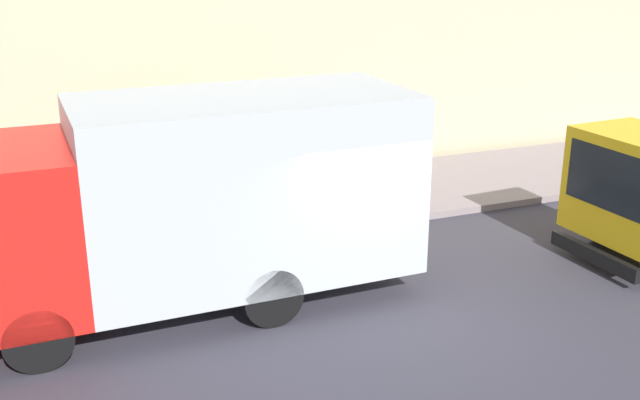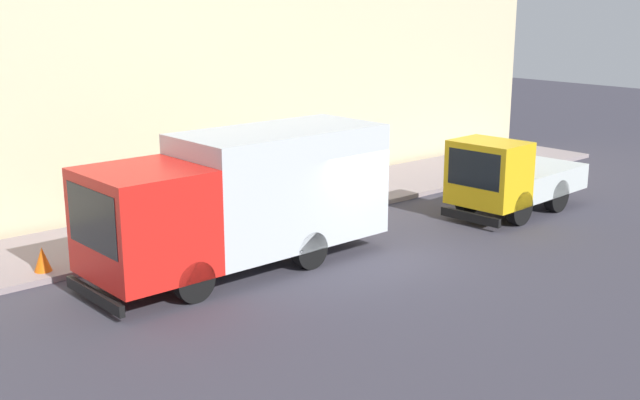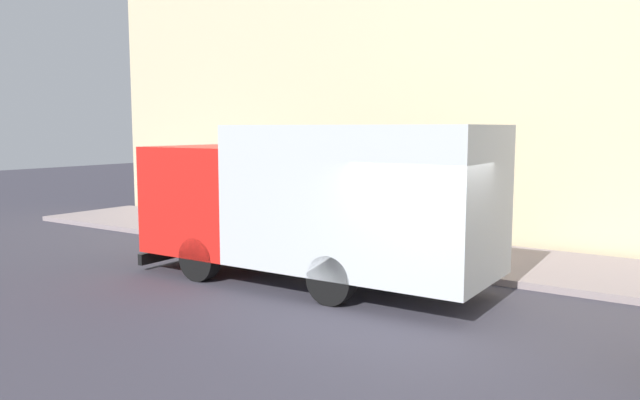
% 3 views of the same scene
% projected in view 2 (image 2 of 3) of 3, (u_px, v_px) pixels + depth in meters
% --- Properties ---
extents(ground, '(80.00, 80.00, 0.00)m').
position_uv_depth(ground, '(367.00, 254.00, 19.21)').
color(ground, '#3A3843').
extents(sidewalk, '(3.55, 30.00, 0.14)m').
position_uv_depth(sidewalk, '(251.00, 212.00, 22.70)').
color(sidewalk, gray).
rests_on(sidewalk, ground).
extents(building_facade, '(0.50, 30.00, 10.18)m').
position_uv_depth(building_facade, '(202.00, 32.00, 23.13)').
color(building_facade, beige).
rests_on(building_facade, ground).
extents(large_utility_truck, '(2.53, 7.32, 3.11)m').
position_uv_depth(large_utility_truck, '(244.00, 196.00, 17.89)').
color(large_utility_truck, red).
rests_on(large_utility_truck, ground).
extents(small_flatbed_truck, '(2.25, 4.83, 2.25)m').
position_uv_depth(small_flatbed_truck, '(510.00, 178.00, 22.56)').
color(small_flatbed_truck, yellow).
rests_on(small_flatbed_truck, ground).
extents(pedestrian_walking, '(0.49, 0.49, 1.72)m').
position_uv_depth(pedestrian_walking, '(115.00, 211.00, 19.09)').
color(pedestrian_walking, '#50304F').
rests_on(pedestrian_walking, sidewalk).
extents(traffic_cone_orange, '(0.39, 0.39, 0.56)m').
position_uv_depth(traffic_cone_orange, '(42.00, 259.00, 17.51)').
color(traffic_cone_orange, orange).
rests_on(traffic_cone_orange, sidewalk).
extents(street_sign_post, '(0.44, 0.08, 2.30)m').
position_uv_depth(street_sign_post, '(249.00, 176.00, 20.68)').
color(street_sign_post, '#4C5156').
rests_on(street_sign_post, sidewalk).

